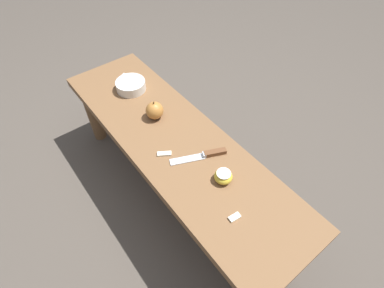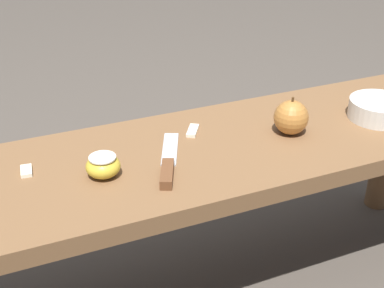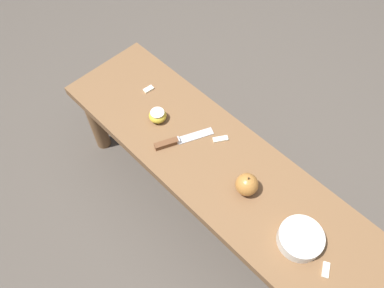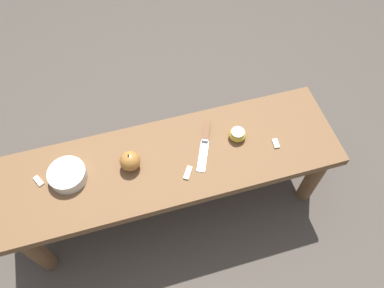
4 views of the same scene
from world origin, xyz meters
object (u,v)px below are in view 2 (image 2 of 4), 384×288
Objects in this scene: apple_whole at (291,117)px; apple_cut at (103,166)px; bowl at (379,109)px; wooden_bench at (224,171)px; knife at (168,166)px.

apple_whole is 0.45m from apple_cut.
bowl is (0.69, -0.00, 0.00)m from apple_cut.
apple_cut is at bearing -178.32° from apple_whole.
bowl reaches higher than wooden_bench.
apple_whole is at bearing 176.21° from bowl.
wooden_bench is 15.14× the size of apple_whole.
apple_cut reaches higher than knife.
knife is 2.48× the size of apple_whole.
apple_whole is at bearing 1.68° from apple_cut.
wooden_bench is at bearing -47.58° from knife.
apple_whole is (0.32, 0.04, 0.03)m from knife.
apple_whole reaches higher than bowl.
apple_whole is at bearing -58.95° from knife.
knife is at bearing -172.84° from apple_whole.
apple_whole reaches higher than knife.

